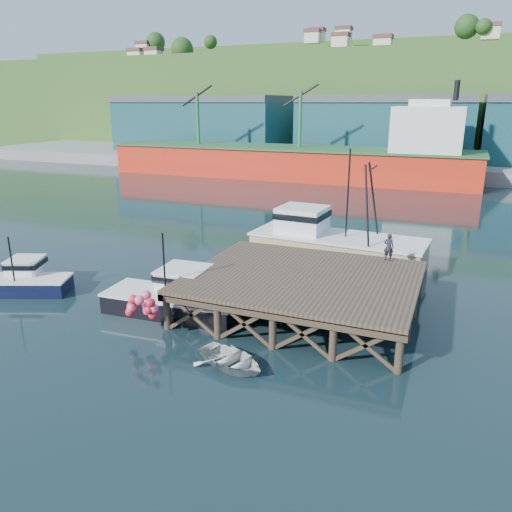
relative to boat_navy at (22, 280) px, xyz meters
The scene contains 12 objects.
ground 11.76m from the boat_navy, 17.49° to the left, with size 300.00×300.00×0.00m, color black.
wharf 17.07m from the boat_navy, 11.32° to the left, with size 12.00×10.00×2.62m.
far_quay 74.38m from the boat_navy, 81.34° to the left, with size 160.00×40.00×2.00m, color gray.
warehouse_left 72.77m from the boat_navy, 109.15° to the left, with size 32.00×16.00×9.00m, color #1B4B59.
warehouse_mid 69.68m from the boat_navy, 80.72° to the left, with size 28.00×16.00×9.00m, color #1B4B59.
cargo_ship 51.67m from the boat_navy, 86.96° to the left, with size 55.50×10.00×13.75m.
hillside 104.64m from the boat_navy, 83.83° to the left, with size 220.00×50.00×22.00m, color #2D511E.
boat_navy is the anchor object (origin of this frame).
boat_black 10.27m from the boat_navy, ahead, with size 7.74×6.51×4.70m.
trawler 20.47m from the boat_navy, 37.76° to the left, with size 12.39×5.23×8.10m.
dinghy 16.00m from the boat_navy, 12.37° to the right, with size 2.44×3.42×0.71m, color silver.
dockworker 22.11m from the boat_navy, 21.13° to the left, with size 0.59×0.39×1.62m, color black.
Camera 1 is at (12.77, -24.43, 11.04)m, focal length 35.00 mm.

